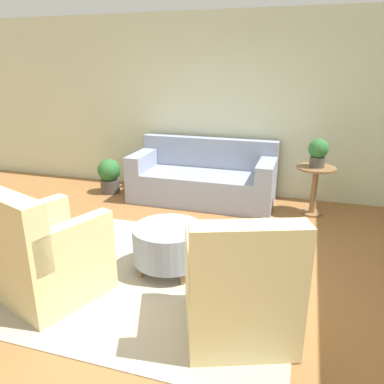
{
  "coord_description": "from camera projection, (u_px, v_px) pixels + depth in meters",
  "views": [
    {
      "loc": [
        1.25,
        -3.03,
        2.03
      ],
      "look_at": [
        0.15,
        0.55,
        0.75
      ],
      "focal_mm": 35.0,
      "sensor_mm": 36.0,
      "label": 1
    }
  ],
  "objects": [
    {
      "name": "couch",
      "position": [
        203.0,
        179.0,
        5.82
      ],
      "size": [
        2.18,
        0.95,
        0.93
      ],
      "color": "#8E99B2",
      "rests_on": "ground_plane"
    },
    {
      "name": "armchair_right",
      "position": [
        240.0,
        289.0,
        2.85
      ],
      "size": [
        1.03,
        1.05,
        1.04
      ],
      "color": "beige",
      "rests_on": "rug"
    },
    {
      "name": "potted_plant_floor",
      "position": [
        109.0,
        175.0,
        6.17
      ],
      "size": [
        0.38,
        0.38,
        0.57
      ],
      "color": "#4C4742",
      "rests_on": "ground_plane"
    },
    {
      "name": "side_table",
      "position": [
        315.0,
        182.0,
        5.21
      ],
      "size": [
        0.53,
        0.53,
        0.7
      ],
      "color": "olive",
      "rests_on": "ground_plane"
    },
    {
      "name": "ground_plane",
      "position": [
        162.0,
        278.0,
        3.75
      ],
      "size": [
        16.0,
        16.0,
        0.0
      ],
      "primitive_type": "plane",
      "color": "#996638"
    },
    {
      "name": "wall_back",
      "position": [
        226.0,
        107.0,
        5.91
      ],
      "size": [
        9.67,
        0.12,
        2.8
      ],
      "color": "beige",
      "rests_on": "ground_plane"
    },
    {
      "name": "ottoman_table",
      "position": [
        169.0,
        243.0,
        3.8
      ],
      "size": [
        0.73,
        0.73,
        0.48
      ],
      "color": "#8E99B2",
      "rests_on": "rug"
    },
    {
      "name": "armchair_left",
      "position": [
        45.0,
        257.0,
        3.34
      ],
      "size": [
        1.03,
        1.05,
        1.04
      ],
      "color": "beige",
      "rests_on": "rug"
    },
    {
      "name": "rug",
      "position": [
        162.0,
        278.0,
        3.75
      ],
      "size": [
        2.61,
        2.42,
        0.01
      ],
      "color": "#B2A893",
      "rests_on": "ground_plane"
    },
    {
      "name": "potted_plant_on_side_table",
      "position": [
        318.0,
        152.0,
        5.06
      ],
      "size": [
        0.27,
        0.27,
        0.39
      ],
      "color": "#4C4742",
      "rests_on": "side_table"
    }
  ]
}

